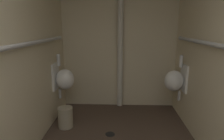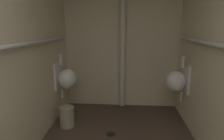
{
  "view_description": "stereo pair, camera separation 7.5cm",
  "coord_description": "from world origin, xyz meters",
  "px_view_note": "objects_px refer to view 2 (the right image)",
  "views": [
    {
      "loc": [
        0.01,
        -0.2,
        1.54
      ],
      "look_at": [
        -0.08,
        2.07,
        1.02
      ],
      "focal_mm": 31.21,
      "sensor_mm": 36.0,
      "label": 1
    },
    {
      "loc": [
        0.09,
        -0.2,
        1.54
      ],
      "look_at": [
        -0.08,
        2.07,
        1.02
      ],
      "focal_mm": 31.21,
      "sensor_mm": 36.0,
      "label": 2
    }
  ],
  "objects_px": {
    "urinal_left_mid": "(66,78)",
    "floor_drain": "(111,134)",
    "standpipe_back_wall": "(123,42)",
    "waste_bin": "(67,117)",
    "urinal_right_mid": "(177,81)"
  },
  "relations": [
    {
      "from": "urinal_left_mid",
      "to": "floor_drain",
      "type": "xyz_separation_m",
      "value": [
        0.8,
        -0.54,
        -0.68
      ]
    },
    {
      "from": "urinal_left_mid",
      "to": "standpipe_back_wall",
      "type": "relative_size",
      "value": 0.31
    },
    {
      "from": "waste_bin",
      "to": "urinal_right_mid",
      "type": "bearing_deg",
      "value": 10.45
    },
    {
      "from": "waste_bin",
      "to": "floor_drain",
      "type": "bearing_deg",
      "value": -15.29
    },
    {
      "from": "urinal_right_mid",
      "to": "standpipe_back_wall",
      "type": "height_order",
      "value": "standpipe_back_wall"
    },
    {
      "from": "urinal_left_mid",
      "to": "waste_bin",
      "type": "height_order",
      "value": "urinal_left_mid"
    },
    {
      "from": "urinal_left_mid",
      "to": "floor_drain",
      "type": "distance_m",
      "value": 1.18
    },
    {
      "from": "waste_bin",
      "to": "urinal_left_mid",
      "type": "bearing_deg",
      "value": 105.73
    },
    {
      "from": "standpipe_back_wall",
      "to": "floor_drain",
      "type": "xyz_separation_m",
      "value": [
        -0.14,
        -1.02,
        -1.26
      ]
    },
    {
      "from": "urinal_left_mid",
      "to": "urinal_right_mid",
      "type": "distance_m",
      "value": 1.83
    },
    {
      "from": "standpipe_back_wall",
      "to": "urinal_left_mid",
      "type": "bearing_deg",
      "value": -152.55
    },
    {
      "from": "urinal_right_mid",
      "to": "standpipe_back_wall",
      "type": "relative_size",
      "value": 0.31
    },
    {
      "from": "urinal_right_mid",
      "to": "floor_drain",
      "type": "distance_m",
      "value": 1.34
    },
    {
      "from": "floor_drain",
      "to": "standpipe_back_wall",
      "type": "bearing_deg",
      "value": 82.26
    },
    {
      "from": "urinal_left_mid",
      "to": "standpipe_back_wall",
      "type": "distance_m",
      "value": 1.2
    }
  ]
}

